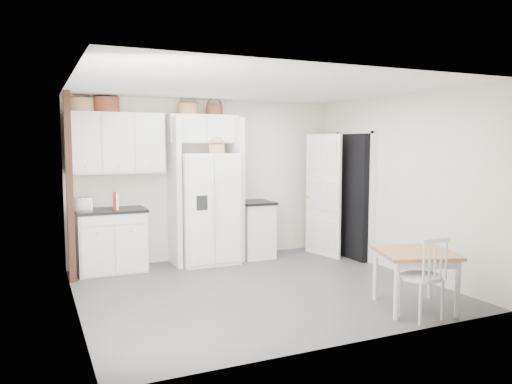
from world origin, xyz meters
name	(u,v)px	position (x,y,z in m)	size (l,w,h in m)	color
floor	(259,288)	(0.00, 0.00, 0.00)	(4.50, 4.50, 0.00)	#4B4B4B
ceiling	(259,87)	(0.00, 0.00, 2.60)	(4.50, 4.50, 0.00)	white
wall_back	(209,180)	(0.00, 2.00, 1.30)	(4.50, 4.50, 0.00)	silver
wall_left	(74,198)	(-2.25, 0.00, 1.30)	(4.00, 4.00, 0.00)	silver
wall_right	(398,184)	(2.25, 0.00, 1.30)	(4.00, 4.00, 0.00)	silver
refrigerator	(207,208)	(-0.15, 1.65, 0.87)	(0.90, 0.72, 1.74)	white
base_cab_left	(111,242)	(-1.62, 1.70, 0.45)	(0.96, 0.61, 0.89)	silver
base_cab_right	(255,230)	(0.70, 1.70, 0.45)	(0.51, 0.61, 0.90)	silver
dining_table	(414,280)	(1.30, -1.45, 0.34)	(0.81, 0.81, 0.67)	brown
windsor_chair	(421,277)	(1.12, -1.75, 0.46)	(0.45, 0.41, 0.93)	silver
counter_left	(111,210)	(-1.62, 1.70, 0.91)	(1.00, 0.65, 0.04)	black
counter_right	(255,202)	(0.70, 1.70, 0.92)	(0.55, 0.65, 0.04)	black
toaster	(83,204)	(-2.01, 1.69, 1.03)	(0.27, 0.16, 0.19)	silver
cookbook_red	(115,201)	(-1.57, 1.62, 1.06)	(0.04, 0.17, 0.25)	maroon
cookbook_cream	(116,201)	(-1.56, 1.62, 1.06)	(0.04, 0.16, 0.24)	beige
basket_upper_a	(82,105)	(-1.97, 1.83, 2.45)	(0.34, 0.34, 0.19)	#A17F46
basket_upper_b	(107,105)	(-1.62, 1.83, 2.46)	(0.37, 0.37, 0.22)	maroon
basket_bridge_a	(188,109)	(-0.39, 1.83, 2.44)	(0.31, 0.31, 0.17)	#A17F46
basket_bridge_b	(214,110)	(0.05, 1.83, 2.43)	(0.27, 0.27, 0.15)	maroon
basket_fridge_b	(217,149)	(-0.02, 1.55, 1.81)	(0.25, 0.25, 0.14)	#A17F46
upper_cabinet	(116,143)	(-1.50, 1.83, 1.90)	(1.40, 0.34, 0.90)	silver
bridge_cabinet	(203,129)	(-0.15, 1.83, 2.12)	(1.12, 0.34, 0.45)	silver
fridge_panel_left	(174,192)	(-0.66, 1.70, 1.15)	(0.08, 0.60, 2.30)	silver
fridge_panel_right	(236,189)	(0.36, 1.70, 1.15)	(0.08, 0.60, 2.30)	silver
trim_post	(70,188)	(-2.20, 1.35, 1.30)	(0.09, 0.09, 2.60)	black
doorway_void	(353,196)	(2.16, 1.00, 1.02)	(0.18, 0.85, 2.05)	black
door_slab	(323,195)	(1.80, 1.33, 1.02)	(0.80, 0.04, 2.05)	white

